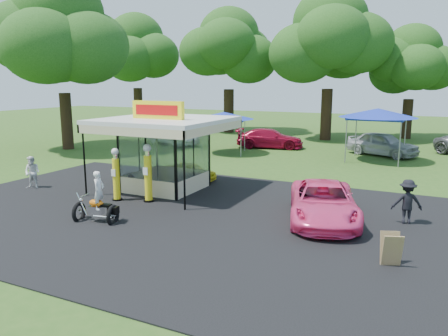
{
  "coord_description": "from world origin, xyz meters",
  "views": [
    {
      "loc": [
        9.19,
        -11.83,
        5.0
      ],
      "look_at": [
        1.52,
        4.0,
        1.53
      ],
      "focal_mm": 35.0,
      "sensor_mm": 36.0,
      "label": 1
    }
  ],
  "objects_px": {
    "bg_car_c": "(382,144)",
    "tent_east": "(378,113)",
    "a_frame_sign": "(391,250)",
    "gas_pump_left": "(116,176)",
    "tent_west": "(224,116)",
    "motorcycle": "(98,202)",
    "kiosk_car": "(190,171)",
    "gas_pump_right": "(148,175)",
    "gas_station_kiosk": "(165,153)",
    "spectator_east_a": "(407,202)",
    "bg_car_b": "(270,138)",
    "pink_sedan": "(323,202)",
    "spectator_west": "(32,173)",
    "bg_car_a": "(172,135)"
  },
  "relations": [
    {
      "from": "gas_pump_left",
      "to": "a_frame_sign",
      "type": "xyz_separation_m",
      "value": [
        11.19,
        -2.07,
        -0.62
      ]
    },
    {
      "from": "kiosk_car",
      "to": "gas_pump_left",
      "type": "bearing_deg",
      "value": 170.52
    },
    {
      "from": "motorcycle",
      "to": "a_frame_sign",
      "type": "relative_size",
      "value": 2.09
    },
    {
      "from": "gas_pump_right",
      "to": "bg_car_a",
      "type": "distance_m",
      "value": 17.38
    },
    {
      "from": "pink_sedan",
      "to": "bg_car_b",
      "type": "relative_size",
      "value": 1.0
    },
    {
      "from": "kiosk_car",
      "to": "tent_east",
      "type": "height_order",
      "value": "tent_east"
    },
    {
      "from": "kiosk_car",
      "to": "spectator_west",
      "type": "height_order",
      "value": "spectator_west"
    },
    {
      "from": "bg_car_a",
      "to": "tent_east",
      "type": "bearing_deg",
      "value": -70.9
    },
    {
      "from": "a_frame_sign",
      "to": "bg_car_b",
      "type": "xyz_separation_m",
      "value": [
        -10.57,
        19.36,
        0.26
      ]
    },
    {
      "from": "gas_station_kiosk",
      "to": "gas_pump_left",
      "type": "xyz_separation_m",
      "value": [
        -0.8,
        -2.57,
        -0.69
      ]
    },
    {
      "from": "bg_car_c",
      "to": "tent_west",
      "type": "height_order",
      "value": "tent_west"
    },
    {
      "from": "gas_pump_left",
      "to": "pink_sedan",
      "type": "distance_m",
      "value": 8.64
    },
    {
      "from": "gas_pump_right",
      "to": "tent_east",
      "type": "relative_size",
      "value": 0.52
    },
    {
      "from": "spectator_west",
      "to": "tent_west",
      "type": "bearing_deg",
      "value": 60.72
    },
    {
      "from": "gas_pump_left",
      "to": "bg_car_c",
      "type": "xyz_separation_m",
      "value": [
        8.83,
        17.28,
        -0.27
      ]
    },
    {
      "from": "pink_sedan",
      "to": "gas_pump_left",
      "type": "bearing_deg",
      "value": 170.62
    },
    {
      "from": "gas_pump_left",
      "to": "pink_sedan",
      "type": "xyz_separation_m",
      "value": [
        8.56,
        1.11,
        -0.39
      ]
    },
    {
      "from": "bg_car_a",
      "to": "bg_car_b",
      "type": "relative_size",
      "value": 0.98
    },
    {
      "from": "spectator_east_a",
      "to": "bg_car_b",
      "type": "height_order",
      "value": "spectator_east_a"
    },
    {
      "from": "pink_sedan",
      "to": "spectator_east_a",
      "type": "xyz_separation_m",
      "value": [
        2.76,
        0.92,
        0.12
      ]
    },
    {
      "from": "gas_pump_left",
      "to": "spectator_west",
      "type": "height_order",
      "value": "gas_pump_left"
    },
    {
      "from": "motorcycle",
      "to": "kiosk_car",
      "type": "height_order",
      "value": "motorcycle"
    },
    {
      "from": "kiosk_car",
      "to": "bg_car_c",
      "type": "height_order",
      "value": "bg_car_c"
    },
    {
      "from": "gas_pump_right",
      "to": "bg_car_c",
      "type": "bearing_deg",
      "value": 66.01
    },
    {
      "from": "pink_sedan",
      "to": "tent_east",
      "type": "distance_m",
      "value": 14.04
    },
    {
      "from": "gas_pump_left",
      "to": "tent_east",
      "type": "bearing_deg",
      "value": 59.94
    },
    {
      "from": "spectator_east_a",
      "to": "tent_east",
      "type": "xyz_separation_m",
      "value": [
        -2.66,
        12.92,
        2.23
      ]
    },
    {
      "from": "pink_sedan",
      "to": "tent_east",
      "type": "height_order",
      "value": "tent_east"
    },
    {
      "from": "gas_pump_right",
      "to": "tent_west",
      "type": "xyz_separation_m",
      "value": [
        -2.78,
        13.01,
        1.47
      ]
    },
    {
      "from": "gas_station_kiosk",
      "to": "spectator_west",
      "type": "xyz_separation_m",
      "value": [
        -5.84,
        -2.56,
        -1.0
      ]
    },
    {
      "from": "gas_pump_left",
      "to": "tent_west",
      "type": "distance_m",
      "value": 13.62
    },
    {
      "from": "pink_sedan",
      "to": "tent_west",
      "type": "distance_m",
      "value": 16.01
    },
    {
      "from": "gas_station_kiosk",
      "to": "spectator_east_a",
      "type": "distance_m",
      "value": 10.58
    },
    {
      "from": "tent_east",
      "to": "gas_station_kiosk",
      "type": "bearing_deg",
      "value": -122.39
    },
    {
      "from": "spectator_east_a",
      "to": "bg_car_c",
      "type": "bearing_deg",
      "value": -98.07
    },
    {
      "from": "kiosk_car",
      "to": "bg_car_b",
      "type": "distance_m",
      "value": 12.52
    },
    {
      "from": "gas_pump_left",
      "to": "tent_west",
      "type": "relative_size",
      "value": 0.54
    },
    {
      "from": "gas_pump_right",
      "to": "gas_station_kiosk",
      "type": "bearing_deg",
      "value": 104.03
    },
    {
      "from": "bg_car_b",
      "to": "kiosk_car",
      "type": "bearing_deg",
      "value": 168.21
    },
    {
      "from": "gas_pump_right",
      "to": "motorcycle",
      "type": "bearing_deg",
      "value": -90.41
    },
    {
      "from": "gas_pump_right",
      "to": "bg_car_c",
      "type": "relative_size",
      "value": 0.52
    },
    {
      "from": "motorcycle",
      "to": "tent_east",
      "type": "height_order",
      "value": "tent_east"
    },
    {
      "from": "motorcycle",
      "to": "bg_car_a",
      "type": "distance_m",
      "value": 20.08
    },
    {
      "from": "bg_car_b",
      "to": "gas_pump_left",
      "type": "bearing_deg",
      "value": 165.34
    },
    {
      "from": "gas_station_kiosk",
      "to": "gas_pump_left",
      "type": "relative_size",
      "value": 2.36
    },
    {
      "from": "gas_pump_right",
      "to": "spectator_east_a",
      "type": "height_order",
      "value": "gas_pump_right"
    },
    {
      "from": "gas_pump_left",
      "to": "pink_sedan",
      "type": "bearing_deg",
      "value": 7.41
    },
    {
      "from": "motorcycle",
      "to": "spectator_west",
      "type": "bearing_deg",
      "value": 147.43
    },
    {
      "from": "bg_car_c",
      "to": "tent_east",
      "type": "distance_m",
      "value": 3.22
    },
    {
      "from": "a_frame_sign",
      "to": "tent_east",
      "type": "relative_size",
      "value": 0.2
    }
  ]
}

